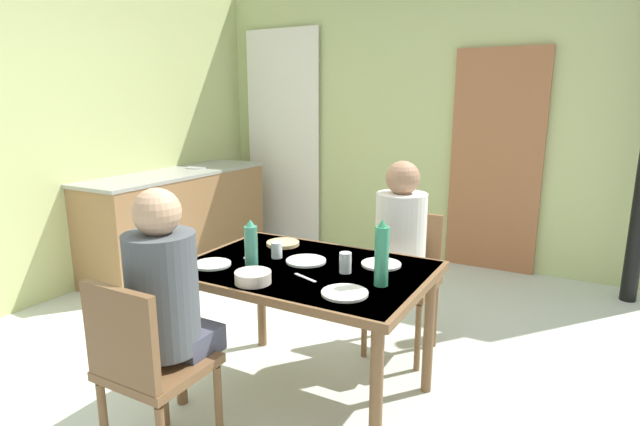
# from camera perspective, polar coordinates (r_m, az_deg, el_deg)

# --- Properties ---
(ground_plane) EXTENTS (7.09, 7.09, 0.00)m
(ground_plane) POSITION_cam_1_polar(r_m,az_deg,el_deg) (3.03, -6.25, -18.45)
(ground_plane) COLOR silver
(wall_back) EXTENTS (4.67, 0.10, 2.72)m
(wall_back) POSITION_cam_1_polar(r_m,az_deg,el_deg) (5.07, 11.57, 10.26)
(wall_back) COLOR #BCC884
(wall_back) RESTS_ON ground_plane
(wall_left) EXTENTS (0.10, 4.09, 2.72)m
(wall_left) POSITION_cam_1_polar(r_m,az_deg,el_deg) (4.67, -24.89, 9.13)
(wall_left) COLOR #BEC981
(wall_left) RESTS_ON ground_plane
(door_wooden) EXTENTS (0.80, 0.05, 2.00)m
(door_wooden) POSITION_cam_1_polar(r_m,az_deg,el_deg) (4.85, 19.19, 5.41)
(door_wooden) COLOR #9F613D
(door_wooden) RESTS_ON ground_plane
(curtain_panel) EXTENTS (0.90, 0.03, 2.29)m
(curtain_panel) POSITION_cam_1_polar(r_m,az_deg,el_deg) (5.66, -4.20, 8.52)
(curtain_panel) COLOR white
(curtain_panel) RESTS_ON ground_plane
(kitchen_counter) EXTENTS (0.61, 1.94, 0.91)m
(kitchen_counter) POSITION_cam_1_polar(r_m,az_deg,el_deg) (4.98, -15.62, -0.61)
(kitchen_counter) COLOR #986C46
(kitchen_counter) RESTS_ON ground_plane
(dining_table) EXTENTS (1.23, 0.87, 0.74)m
(dining_table) POSITION_cam_1_polar(r_m,az_deg,el_deg) (2.61, -1.60, -7.72)
(dining_table) COLOR brown
(dining_table) RESTS_ON ground_plane
(chair_near_diner) EXTENTS (0.40, 0.40, 0.87)m
(chair_near_diner) POSITION_cam_1_polar(r_m,az_deg,el_deg) (2.30, -19.12, -15.81)
(chair_near_diner) COLOR brown
(chair_near_diner) RESTS_ON ground_plane
(chair_far_diner) EXTENTS (0.40, 0.40, 0.87)m
(chair_far_diner) POSITION_cam_1_polar(r_m,az_deg,el_deg) (3.23, 9.66, -6.73)
(chair_far_diner) COLOR brown
(chair_far_diner) RESTS_ON ground_plane
(person_near_diner) EXTENTS (0.30, 0.37, 0.77)m
(person_near_diner) POSITION_cam_1_polar(r_m,az_deg,el_deg) (2.27, -17.09, -8.20)
(person_near_diner) COLOR #46475B
(person_near_diner) RESTS_ON ground_plane
(person_far_diner) EXTENTS (0.30, 0.37, 0.77)m
(person_far_diner) POSITION_cam_1_polar(r_m,az_deg,el_deg) (3.03, 9.00, -2.45)
(person_far_diner) COLOR silver
(person_far_diner) RESTS_ON ground_plane
(water_bottle_green_near) EXTENTS (0.07, 0.07, 0.31)m
(water_bottle_green_near) POSITION_cam_1_polar(r_m,az_deg,el_deg) (2.30, 6.97, -4.67)
(water_bottle_green_near) COLOR #328F65
(water_bottle_green_near) RESTS_ON dining_table
(water_bottle_green_far) EXTENTS (0.07, 0.07, 0.26)m
(water_bottle_green_far) POSITION_cam_1_polar(r_m,az_deg,el_deg) (2.51, -7.78, -3.80)
(water_bottle_green_far) COLOR #3E8B71
(water_bottle_green_far) RESTS_ON dining_table
(serving_bowl_center) EXTENTS (0.17, 0.17, 0.05)m
(serving_bowl_center) POSITION_cam_1_polar(r_m,az_deg,el_deg) (2.37, -7.57, -7.20)
(serving_bowl_center) COLOR beige
(serving_bowl_center) RESTS_ON dining_table
(dinner_plate_near_left) EXTENTS (0.21, 0.21, 0.01)m
(dinner_plate_near_left) POSITION_cam_1_polar(r_m,az_deg,el_deg) (2.65, -1.59, -5.41)
(dinner_plate_near_left) COLOR white
(dinner_plate_near_left) RESTS_ON dining_table
(dinner_plate_near_right) EXTENTS (0.21, 0.21, 0.01)m
(dinner_plate_near_right) POSITION_cam_1_polar(r_m,az_deg,el_deg) (2.23, 2.81, -9.00)
(dinner_plate_near_right) COLOR white
(dinner_plate_near_right) RESTS_ON dining_table
(dinner_plate_far_center) EXTENTS (0.20, 0.20, 0.01)m
(dinner_plate_far_center) POSITION_cam_1_polar(r_m,az_deg,el_deg) (2.62, 6.92, -5.75)
(dinner_plate_far_center) COLOR white
(dinner_plate_far_center) RESTS_ON dining_table
(dinner_plate_far_side) EXTENTS (0.19, 0.19, 0.01)m
(dinner_plate_far_side) POSITION_cam_1_polar(r_m,az_deg,el_deg) (2.66, -12.07, -5.67)
(dinner_plate_far_side) COLOR white
(dinner_plate_far_side) RESTS_ON dining_table
(drinking_glass_by_near_diner) EXTENTS (0.06, 0.06, 0.09)m
(drinking_glass_by_near_diner) POSITION_cam_1_polar(r_m,az_deg,el_deg) (2.72, -4.91, -4.18)
(drinking_glass_by_near_diner) COLOR silver
(drinking_glass_by_near_diner) RESTS_ON dining_table
(drinking_glass_by_far_diner) EXTENTS (0.06, 0.06, 0.10)m
(drinking_glass_by_far_diner) POSITION_cam_1_polar(r_m,az_deg,el_deg) (2.48, 2.88, -5.62)
(drinking_glass_by_far_diner) COLOR silver
(drinking_glass_by_far_diner) RESTS_ON dining_table
(bread_plate_sliced) EXTENTS (0.19, 0.19, 0.02)m
(bread_plate_sliced) POSITION_cam_1_polar(r_m,az_deg,el_deg) (2.95, -4.21, -3.45)
(bread_plate_sliced) COLOR #DBB77A
(bread_plate_sliced) RESTS_ON dining_table
(cutlery_knife_near) EXTENTS (0.07, 0.15, 0.00)m
(cutlery_knife_near) POSITION_cam_1_polar(r_m,az_deg,el_deg) (2.80, -8.06, -4.64)
(cutlery_knife_near) COLOR silver
(cutlery_knife_near) RESTS_ON dining_table
(cutlery_fork_near) EXTENTS (0.09, 0.14, 0.00)m
(cutlery_fork_near) POSITION_cam_1_polar(r_m,az_deg,el_deg) (3.01, -8.04, -3.34)
(cutlery_fork_near) COLOR silver
(cutlery_fork_near) RESTS_ON dining_table
(cutlery_knife_far) EXTENTS (0.15, 0.07, 0.00)m
(cutlery_knife_far) POSITION_cam_1_polar(r_m,az_deg,el_deg) (2.42, -1.68, -7.30)
(cutlery_knife_far) COLOR silver
(cutlery_knife_far) RESTS_ON dining_table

